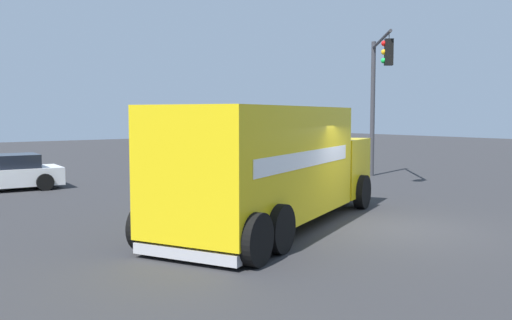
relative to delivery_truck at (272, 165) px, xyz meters
name	(u,v)px	position (x,y,z in m)	size (l,w,h in m)	color
ground_plane	(392,228)	(-1.87, -2.28, -1.54)	(100.00, 100.00, 0.00)	#2B2B2D
delivery_truck	(272,165)	(0.00, 0.00, 0.00)	(5.97, 8.70, 2.96)	yellow
traffic_light_primary	(377,85)	(4.90, -9.65, 2.46)	(3.75, 3.45, 6.02)	#38383D
pickup_maroon	(251,156)	(10.93, -7.54, -0.81)	(2.36, 5.25, 1.38)	maroon
sedan_white	(0,173)	(11.10, 3.83, -0.91)	(2.30, 4.43, 1.31)	white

